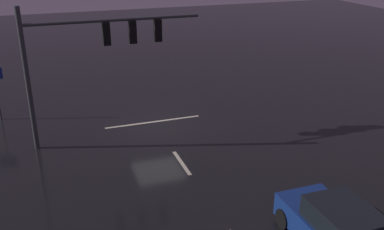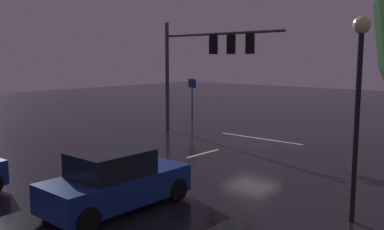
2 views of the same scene
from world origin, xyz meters
TOP-DOWN VIEW (x-y plane):
  - ground_plane at (0.00, 0.00)m, footprint 80.00×80.00m
  - traffic_signal_assembly at (2.86, 0.45)m, footprint 7.85×0.47m
  - lane_dash_far at (0.00, 4.00)m, footprint 0.16×2.20m
  - stop_bar at (0.00, -0.73)m, footprint 5.00×0.16m

SIDE VIEW (x-z plane):
  - ground_plane at x=0.00m, z-range 0.00..0.00m
  - lane_dash_far at x=0.00m, z-range 0.00..0.01m
  - stop_bar at x=0.00m, z-range 0.00..0.01m
  - traffic_signal_assembly at x=2.86m, z-range 1.28..7.61m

